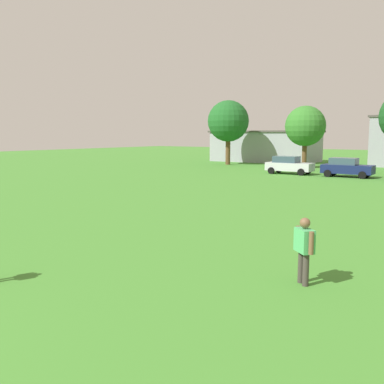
{
  "coord_description": "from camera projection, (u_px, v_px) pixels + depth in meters",
  "views": [
    {
      "loc": [
        9.01,
        -0.89,
        3.69
      ],
      "look_at": [
        2.27,
        8.99,
        2.08
      ],
      "focal_mm": 39.9,
      "sensor_mm": 36.0,
      "label": 1
    }
  ],
  "objects": [
    {
      "name": "ground_plane",
      "position": [
        330.0,
        186.0,
        30.82
      ],
      "size": [
        160.0,
        160.0,
        0.0
      ],
      "primitive_type": "plane",
      "color": "#42842D"
    },
    {
      "name": "adult_bystander",
      "position": [
        304.0,
        245.0,
        10.48
      ],
      "size": [
        0.62,
        0.6,
        1.68
      ],
      "rotation": [
        0.0,
        0.0,
        2.39
      ],
      "color": "#3F3833",
      "rests_on": "ground"
    },
    {
      "name": "parked_car_silver_0",
      "position": [
        289.0,
        165.0,
        40.35
      ],
      "size": [
        4.3,
        2.02,
        1.68
      ],
      "color": "silver",
      "rests_on": "ground"
    },
    {
      "name": "parked_car_navy_1",
      "position": [
        347.0,
        167.0,
        37.42
      ],
      "size": [
        4.3,
        2.02,
        1.68
      ],
      "color": "#141E4C",
      "rests_on": "ground"
    },
    {
      "name": "tree_far_left",
      "position": [
        228.0,
        121.0,
        52.57
      ],
      "size": [
        5.08,
        5.08,
        7.91
      ],
      "color": "brown",
      "rests_on": "ground"
    },
    {
      "name": "tree_left",
      "position": [
        305.0,
        126.0,
        46.39
      ],
      "size": [
        4.38,
        4.38,
        6.83
      ],
      "color": "brown",
      "rests_on": "ground"
    },
    {
      "name": "house_left",
      "position": [
        266.0,
        146.0,
        59.37
      ],
      "size": [
        14.15,
        8.02,
        4.24
      ],
      "color": "#9999A3",
      "rests_on": "ground"
    }
  ]
}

